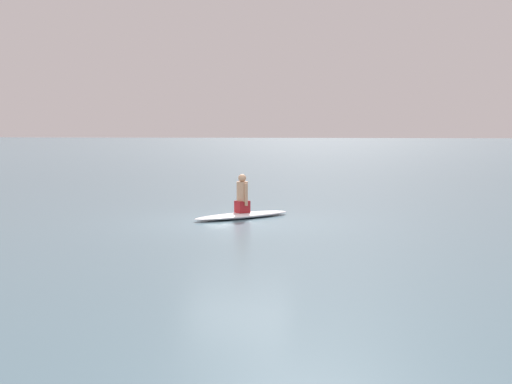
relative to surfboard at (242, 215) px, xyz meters
The scene contains 3 objects.
ground_plane 0.84m from the surfboard, 87.68° to the right, with size 400.00×400.00×0.00m, color slate.
surfboard is the anchor object (origin of this frame).
person_paddler 0.51m from the surfboard, 90.00° to the left, with size 0.41×0.41×0.97m.
Camera 1 is at (3.38, -15.62, 2.18)m, focal length 47.34 mm.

